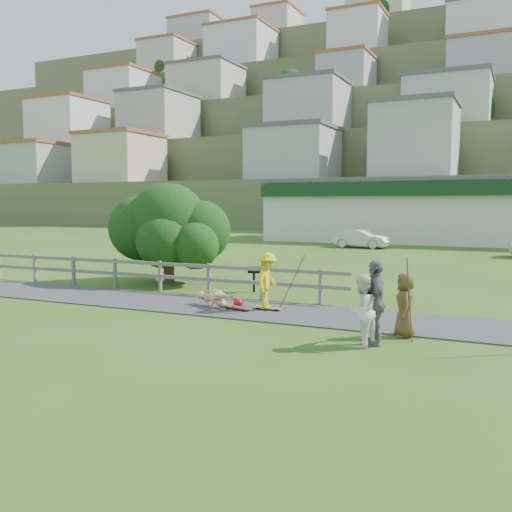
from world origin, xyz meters
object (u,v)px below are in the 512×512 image
(spectator_a, at_px, (361,311))
(bbq, at_px, (254,279))
(spectator_b, at_px, (375,303))
(skater_fallen, at_px, (215,299))
(skater_rider, at_px, (268,284))
(car_silver, at_px, (361,239))
(spectator_c, at_px, (405,305))
(tree, at_px, (169,243))

(spectator_a, distance_m, bbq, 8.14)
(spectator_b, bearing_deg, skater_fallen, -134.11)
(skater_rider, distance_m, car_silver, 24.79)
(spectator_a, relative_size, spectator_c, 1.06)
(skater_fallen, height_order, spectator_a, spectator_a)
(skater_fallen, relative_size, spectator_c, 1.04)
(tree, relative_size, bbq, 5.46)
(tree, bearing_deg, skater_fallen, -43.19)
(tree, height_order, bbq, tree)
(spectator_c, distance_m, bbq, 7.69)
(spectator_a, relative_size, tree, 0.33)
(spectator_b, height_order, bbq, spectator_b)
(car_silver, distance_m, tree, 20.78)
(spectator_c, xyz_separation_m, tree, (-10.26, 5.47, 0.81))
(spectator_b, xyz_separation_m, bbq, (-5.66, 5.71, -0.50))
(skater_rider, distance_m, skater_fallen, 1.72)
(car_silver, bearing_deg, skater_fallen, -168.41)
(spectator_a, bearing_deg, tree, -107.13)
(spectator_c, bearing_deg, car_silver, -178.21)
(spectator_b, xyz_separation_m, spectator_c, (0.46, 1.07, -0.19))
(bbq, bearing_deg, spectator_b, -65.35)
(skater_fallen, height_order, bbq, bbq)
(tree, bearing_deg, spectator_a, -35.68)
(spectator_c, height_order, tree, tree)
(spectator_a, distance_m, car_silver, 28.41)
(spectator_a, xyz_separation_m, spectator_b, (0.23, 0.33, 0.15))
(spectator_c, bearing_deg, spectator_a, -41.02)
(skater_fallen, height_order, spectator_b, spectator_b)
(skater_fallen, relative_size, spectator_b, 0.83)
(spectator_b, distance_m, bbq, 8.06)
(bbq, bearing_deg, spectator_a, -68.12)
(bbq, bearing_deg, skater_rider, -78.56)
(spectator_b, height_order, spectator_c, spectator_b)
(skater_fallen, height_order, tree, tree)
(skater_rider, xyz_separation_m, tree, (-6.02, 3.91, 0.77))
(skater_fallen, bearing_deg, spectator_a, -92.18)
(skater_rider, height_order, spectator_b, spectator_b)
(skater_rider, bearing_deg, spectator_b, -126.82)
(spectator_c, bearing_deg, tree, -133.03)
(skater_rider, distance_m, spectator_b, 4.60)
(spectator_c, relative_size, bbq, 1.68)
(skater_fallen, relative_size, spectator_a, 0.98)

